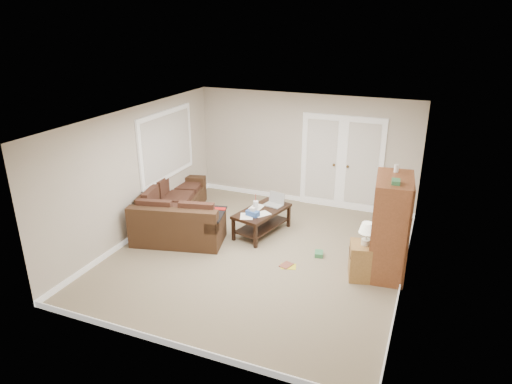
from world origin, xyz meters
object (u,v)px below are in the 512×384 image
at_px(tv_armoire, 390,226).
at_px(side_cabinet, 364,258).
at_px(sectional_sofa, 176,213).
at_px(coffee_table, 263,220).

distance_m(tv_armoire, side_cabinet, 0.67).
relative_size(sectional_sofa, side_cabinet, 2.73).
height_order(sectional_sofa, coffee_table, coffee_table).
distance_m(sectional_sofa, tv_armoire, 4.23).
xyz_separation_m(tv_armoire, side_cabinet, (-0.32, -0.34, -0.49)).
bearing_deg(side_cabinet, coffee_table, 143.50).
distance_m(coffee_table, side_cabinet, 2.33).
bearing_deg(sectional_sofa, coffee_table, -0.31).
relative_size(coffee_table, side_cabinet, 1.36).
distance_m(coffee_table, tv_armoire, 2.59).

